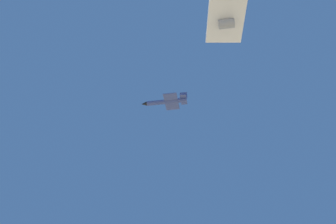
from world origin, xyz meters
name	(u,v)px	position (x,y,z in m)	size (l,w,h in m)	color
chase_jet_lead	(167,102)	(-15.59, 11.19, 76.15)	(15.12, 9.05, 4.00)	#38478C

